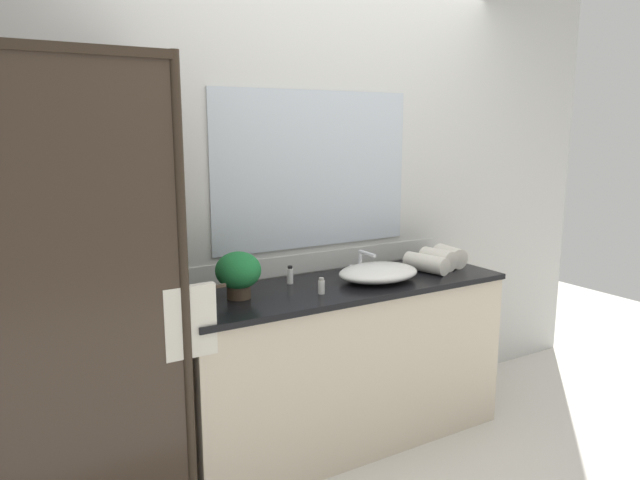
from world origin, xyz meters
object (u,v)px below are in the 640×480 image
potted_plant (238,272)px  sink_basin (378,273)px  faucet (361,266)px  rolled_towel_far_edge (426,263)px  amenity_bottle_conditioner (321,286)px  rolled_towel_middle (438,259)px  amenity_bottle_lotion (290,275)px  rolled_towel_near_edge (449,256)px

potted_plant → sink_basin: bearing=-5.9°
faucet → rolled_towel_far_edge: 0.38m
amenity_bottle_conditioner → potted_plant: bearing=159.7°
sink_basin → amenity_bottle_conditioner: bearing=-171.1°
faucet → rolled_towel_middle: size_ratio=0.85×
amenity_bottle_lotion → rolled_towel_near_edge: bearing=-7.3°
rolled_towel_near_edge → faucet: bearing=170.1°
amenity_bottle_lotion → rolled_towel_far_edge: rolled_towel_far_edge is taller
amenity_bottle_lotion → rolled_towel_near_edge: (1.01, -0.13, 0.01)m
faucet → amenity_bottle_conditioner: 0.45m
potted_plant → rolled_towel_near_edge: (1.35, -0.02, -0.07)m
amenity_bottle_conditioner → rolled_towel_middle: rolled_towel_middle is taller
faucet → potted_plant: (-0.78, -0.08, 0.08)m
potted_plant → rolled_towel_middle: 1.24m
rolled_towel_near_edge → rolled_towel_middle: 0.11m
sink_basin → amenity_bottle_lotion: 0.48m
sink_basin → amenity_bottle_lotion: amenity_bottle_lotion is taller
rolled_towel_middle → rolled_towel_far_edge: bearing=-168.3°
faucet → rolled_towel_far_edge: size_ratio=0.66×
amenity_bottle_conditioner → rolled_towel_far_edge: rolled_towel_far_edge is taller
faucet → potted_plant: 0.79m
amenity_bottle_conditioner → amenity_bottle_lotion: bearing=99.3°
amenity_bottle_conditioner → rolled_towel_far_edge: 0.75m
faucet → potted_plant: size_ratio=0.74×
rolled_towel_middle → rolled_towel_far_edge: rolled_towel_middle is taller
sink_basin → rolled_towel_middle: 0.46m
amenity_bottle_conditioner → rolled_towel_middle: bearing=6.6°
sink_basin → amenity_bottle_lotion: bearing=156.4°
faucet → amenity_bottle_lotion: 0.44m
sink_basin → rolled_towel_near_edge: rolled_towel_near_edge is taller
sink_basin → rolled_towel_middle: size_ratio=2.27×
rolled_towel_near_edge → amenity_bottle_conditioner: bearing=-172.7°
amenity_bottle_lotion → potted_plant: bearing=-161.9°
sink_basin → amenity_bottle_lotion: size_ratio=4.77×
rolled_towel_near_edge → sink_basin: bearing=-173.8°
amenity_bottle_conditioner → rolled_towel_near_edge: bearing=7.3°
amenity_bottle_lotion → rolled_towel_middle: bearing=-9.7°
sink_basin → amenity_bottle_conditioner: 0.40m
rolled_towel_near_edge → rolled_towel_far_edge: bearing=-168.1°
potted_plant → rolled_towel_middle: bearing=-1.9°
sink_basin → amenity_bottle_conditioner: sink_basin is taller
amenity_bottle_lotion → rolled_towel_near_edge: 1.01m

